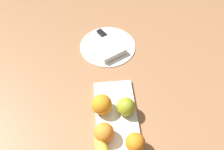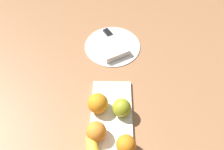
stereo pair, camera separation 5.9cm
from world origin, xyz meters
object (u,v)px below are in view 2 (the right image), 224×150
Objects in this scene: orange_near_apple at (126,145)px; orange_near_banana at (98,103)px; apple at (122,108)px; fruit_tray at (111,126)px; knife at (112,37)px; dinner_plate at (112,46)px; folded_napkin at (112,48)px; orange_center at (96,131)px.

orange_near_banana is (-0.15, -0.10, 0.00)m from orange_near_apple.
fruit_tray is at bearing -34.56° from apple.
apple is 0.91× the size of orange_near_banana.
knife is (-0.37, 0.05, -0.04)m from orange_near_banana.
folded_napkin is at bearing 0.00° from dinner_plate.
orange_near_banana reaches higher than apple.
apple reaches higher than knife.
folded_napkin is at bearing 180.00° from fruit_tray.
orange_near_apple is 0.54× the size of folded_napkin.
orange_near_apple is at bearing 6.11° from folded_napkin.
apple is 0.40× the size of knife.
dinner_plate is at bearing 180.00° from fruit_tray.
orange_near_banana is 0.29× the size of dinner_plate.
orange_near_apple is at bearing 66.45° from orange_center.
folded_napkin is 0.08m from knife.
orange_center is at bearing -0.35° from orange_near_banana.
apple reaches higher than dinner_plate.
folded_napkin reaches higher than dinner_plate.
orange_near_apple is at bearing 5.71° from dinner_plate.
dinner_plate is 2.11× the size of folded_napkin.
apple is at bearing -174.77° from orange_near_apple.
apple is 0.26× the size of dinner_plate.
fruit_tray is 0.07m from apple.
fruit_tray is at bearing 36.20° from orange_near_banana.
knife is at bearing -174.37° from apple.
orange_center is at bearing -113.55° from orange_near_apple.
dinner_plate is at bearing 173.51° from orange_center.
knife is at bearing -179.63° from fruit_tray.
orange_near_banana is at bearing -8.41° from dinner_plate.
orange_center is 0.57× the size of folded_napkin.
knife is (-0.04, -0.00, 0.01)m from dinner_plate.
orange_center reaches higher than orange_near_apple.
fruit_tray reaches higher than dinner_plate.
fruit_tray is 3.16× the size of folded_napkin.
apple is (-0.05, 0.04, 0.04)m from fruit_tray.
apple is at bearing 6.48° from folded_napkin.
orange_near_banana is 1.09× the size of orange_center.
knife is at bearing -174.47° from orange_near_apple.
orange_center is (-0.04, -0.10, 0.00)m from orange_near_apple.
orange_near_apple is 0.45m from folded_napkin.
folded_napkin is 0.73× the size of knife.
dinner_plate is 0.04m from folded_napkin.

